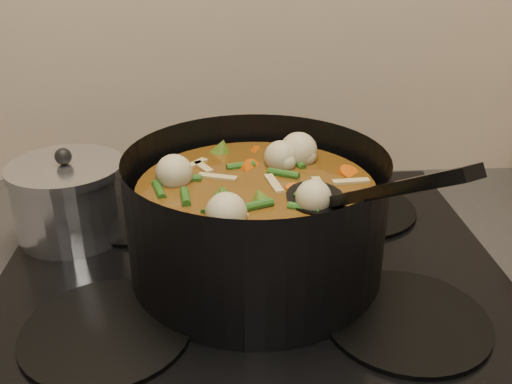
{
  "coord_description": "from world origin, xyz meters",
  "views": [
    {
      "loc": [
        -0.03,
        1.31,
        1.32
      ],
      "look_at": [
        0.0,
        1.91,
        1.04
      ],
      "focal_mm": 40.0,
      "sensor_mm": 36.0,
      "label": 1
    }
  ],
  "objects": [
    {
      "name": "stockpot",
      "position": [
        0.0,
        1.91,
        1.0
      ],
      "size": [
        0.37,
        0.4,
        0.23
      ],
      "rotation": [
        0.0,
        0.0,
        0.26
      ],
      "color": "black",
      "rests_on": "stovetop"
    },
    {
      "name": "saucepan",
      "position": [
        -0.24,
        2.02,
        0.98
      ],
      "size": [
        0.15,
        0.15,
        0.13
      ],
      "rotation": [
        0.0,
        0.0,
        0.17
      ],
      "color": "silver",
      "rests_on": "stovetop"
    },
    {
      "name": "stovetop",
      "position": [
        0.0,
        1.93,
        0.92
      ],
      "size": [
        0.62,
        0.54,
        0.03
      ],
      "color": "black",
      "rests_on": "counter"
    }
  ]
}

